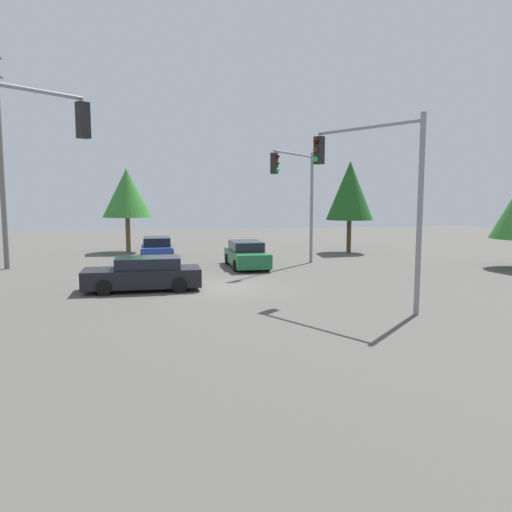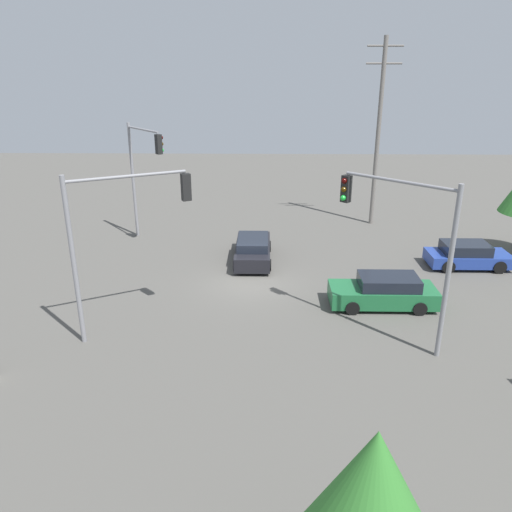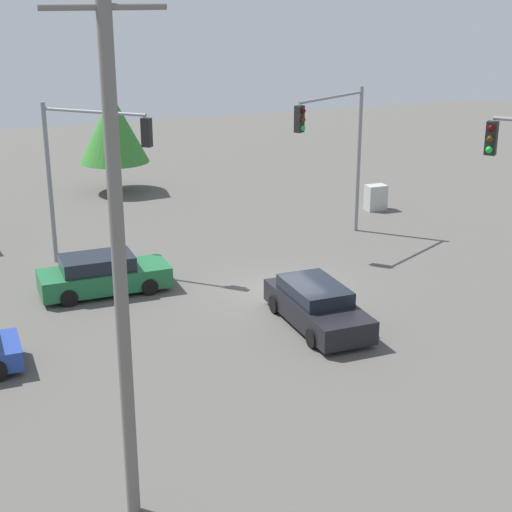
{
  "view_description": "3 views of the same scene",
  "coord_description": "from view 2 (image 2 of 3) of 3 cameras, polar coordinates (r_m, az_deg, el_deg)",
  "views": [
    {
      "loc": [
        20.88,
        -2.63,
        3.82
      ],
      "look_at": [
        0.51,
        1.64,
        1.38
      ],
      "focal_mm": 35.0,
      "sensor_mm": 36.0,
      "label": 1
    },
    {
      "loc": [
        -0.77,
        22.62,
        9.9
      ],
      "look_at": [
        -0.3,
        0.01,
        1.41
      ],
      "focal_mm": 35.0,
      "sensor_mm": 36.0,
      "label": 2
    },
    {
      "loc": [
        -10.76,
        -24.27,
        10.55
      ],
      "look_at": [
        -1.08,
        -0.17,
        1.61
      ],
      "focal_mm": 55.0,
      "sensor_mm": 36.0,
      "label": 3
    }
  ],
  "objects": [
    {
      "name": "ground_plane",
      "position": [
        24.71,
        -0.69,
        -3.04
      ],
      "size": [
        80.0,
        80.0,
        0.0
      ],
      "primitive_type": "plane",
      "color": "#54514C"
    },
    {
      "name": "traffic_signal_cross",
      "position": [
        19.25,
        -15.31,
        3.52
      ],
      "size": [
        4.22,
        2.44,
        6.5
      ],
      "rotation": [
        0.0,
        0.0,
        3.63
      ],
      "color": "gray",
      "rests_on": "ground_plane"
    },
    {
      "name": "sedan_dark",
      "position": [
        27.25,
        -0.35,
        0.78
      ],
      "size": [
        1.98,
        4.75,
        1.38
      ],
      "rotation": [
        0.0,
        0.0,
        3.14
      ],
      "color": "black",
      "rests_on": "ground_plane"
    },
    {
      "name": "sedan_blue",
      "position": [
        28.68,
        23.0,
        0.06
      ],
      "size": [
        4.23,
        1.99,
        1.34
      ],
      "rotation": [
        0.0,
        0.0,
        1.57
      ],
      "color": "#233D93",
      "rests_on": "ground_plane"
    },
    {
      "name": "traffic_signal_main",
      "position": [
        30.25,
        -12.89,
        10.26
      ],
      "size": [
        2.65,
        3.14,
        6.97
      ],
      "rotation": [
        0.0,
        0.0,
        2.26
      ],
      "color": "gray",
      "rests_on": "ground_plane"
    },
    {
      "name": "utility_pole_tall",
      "position": [
        33.92,
        13.82,
        13.79
      ],
      "size": [
        2.2,
        0.28,
        11.83
      ],
      "color": "slate",
      "rests_on": "ground_plane"
    },
    {
      "name": "sedan_green",
      "position": [
        22.77,
        14.39,
        -3.98
      ],
      "size": [
        4.63,
        1.94,
        1.43
      ],
      "rotation": [
        0.0,
        0.0,
        -1.57
      ],
      "color": "#1E6638",
      "rests_on": "ground_plane"
    },
    {
      "name": "traffic_signal_aux",
      "position": [
        18.82,
        16.62,
        2.83
      ],
      "size": [
        3.54,
        3.36,
        6.42
      ],
      "rotation": [
        0.0,
        0.0,
        -0.76
      ],
      "color": "gray",
      "rests_on": "ground_plane"
    }
  ]
}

